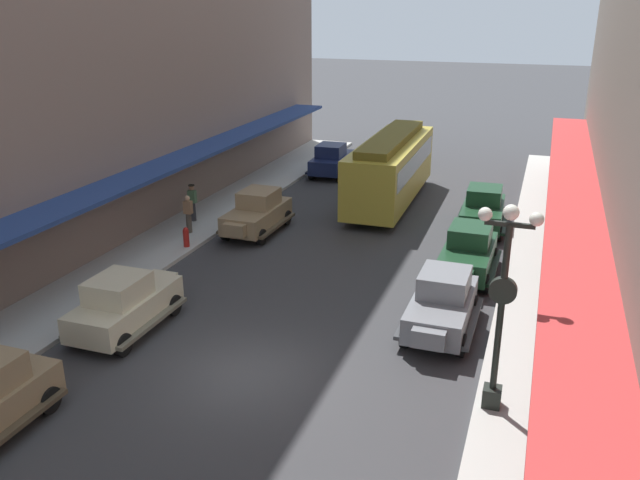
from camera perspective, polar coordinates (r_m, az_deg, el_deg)
The scene contains 14 objects.
ground_plane at distance 18.19m, azimuth -6.38°, elevation -11.52°, with size 200.00×200.00×0.00m, color #38383A.
sidewalk_left at distance 22.14m, azimuth -24.36°, elevation -7.04°, with size 3.00×60.00×0.15m, color #B7B5AD.
sidewalk_right at distance 16.78m, azimuth 18.36°, elevation -15.25°, with size 3.00×60.00×0.15m, color #B7B5AD.
parked_car_0 at distance 24.44m, azimuth 12.81°, elevation -0.93°, with size 2.18×4.27×1.84m.
parked_car_2 at distance 20.71m, azimuth -16.70°, elevation -5.21°, with size 2.14×4.26×1.84m.
parked_car_3 at distance 28.47m, azimuth -5.50°, elevation 2.50°, with size 2.19×4.28×1.84m.
parked_car_4 at distance 20.22m, azimuth 10.60°, elevation -5.31°, with size 2.16×4.27×1.84m.
parked_car_5 at distance 29.65m, azimuth 14.03°, elevation 2.70°, with size 2.25×4.30×1.84m.
parked_car_6 at distance 38.05m, azimuth 1.03°, elevation 7.08°, with size 2.27×4.31×1.84m.
streetcar at distance 32.44m, azimuth 6.17°, elevation 6.42°, with size 2.67×9.64×3.46m.
lamp_post_with_clock at distance 15.75m, azimuth 15.57°, elevation -5.12°, with size 1.42×0.44×5.16m.
fire_hydrant at distance 26.92m, azimuth -11.60°, elevation 0.27°, with size 0.24×0.24×0.82m.
pedestrian_1 at distance 29.97m, azimuth -11.06°, elevation 3.25°, with size 0.36×0.28×1.67m.
pedestrian_2 at distance 28.43m, azimuth -11.41°, elevation 2.26°, with size 0.36×0.24×1.64m.
Camera 1 is at (6.95, -13.88, 9.49)m, focal length 36.70 mm.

